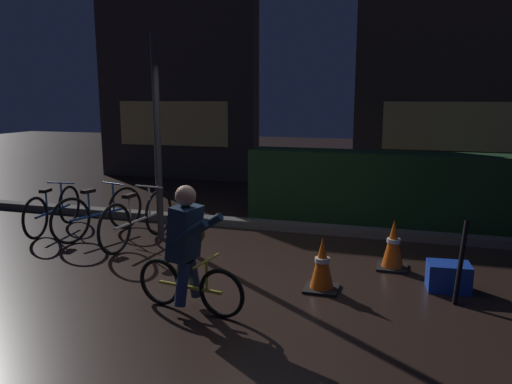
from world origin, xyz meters
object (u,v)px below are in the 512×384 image
cyclist (188,248)px  closed_umbrella (461,262)px  traffic_cone_near (322,265)px  parked_bike_left_mid (99,213)px  street_post (157,140)px  parked_bike_leftmost (53,210)px  parked_bike_center_left (138,219)px  traffic_cone_far (393,245)px  blue_crate (448,277)px

cyclist → closed_umbrella: cyclist is taller
traffic_cone_near → cyclist: size_ratio=0.48×
parked_bike_left_mid → cyclist: bearing=-113.6°
parked_bike_left_mid → street_post: bearing=-64.3°
closed_umbrella → parked_bike_leftmost: bearing=97.3°
parked_bike_left_mid → cyclist: cyclist is taller
parked_bike_leftmost → parked_bike_center_left: 1.65m
parked_bike_center_left → traffic_cone_near: bearing=-103.4°
parked_bike_center_left → traffic_cone_far: parked_bike_center_left is taller
parked_bike_leftmost → blue_crate: parked_bike_leftmost is taller
blue_crate → cyclist: (-2.47, -1.28, 0.48)m
traffic_cone_far → blue_crate: size_ratio=1.40×
closed_umbrella → blue_crate: bearing=36.2°
parked_bike_leftmost → cyclist: size_ratio=1.26×
parked_bike_left_mid → cyclist: 3.15m
parked_bike_left_mid → parked_bike_center_left: parked_bike_center_left is taller
traffic_cone_far → blue_crate: 0.82m
parked_bike_left_mid → traffic_cone_near: size_ratio=2.73×
traffic_cone_far → closed_umbrella: (0.68, -0.79, 0.11)m
traffic_cone_near → blue_crate: size_ratio=1.35×
traffic_cone_far → parked_bike_center_left: bearing=179.7°
street_post → blue_crate: size_ratio=6.64×
traffic_cone_near → cyclist: 1.50m
parked_bike_center_left → traffic_cone_far: (3.48, -0.02, -0.06)m
parked_bike_left_mid → blue_crate: (4.85, -0.75, -0.20)m
parked_bike_leftmost → parked_bike_center_left: size_ratio=0.91×
traffic_cone_far → traffic_cone_near: bearing=-127.1°
parked_bike_left_mid → traffic_cone_near: bearing=-91.1°
traffic_cone_far → blue_crate: bearing=-41.7°
parked_bike_center_left → closed_umbrella: bearing=-95.3°
street_post → parked_bike_left_mid: 1.46m
parked_bike_left_mid → closed_umbrella: closed_umbrella is taller
parked_bike_leftmost → traffic_cone_far: bearing=-100.5°
parked_bike_leftmost → blue_crate: (5.71, -0.80, -0.18)m
parked_bike_left_mid → traffic_cone_near: parked_bike_left_mid is taller
cyclist → closed_umbrella: bearing=30.2°
traffic_cone_far → closed_umbrella: size_ratio=0.72×
traffic_cone_near → cyclist: cyclist is taller
traffic_cone_far → cyclist: (-1.87, -1.82, 0.33)m
parked_bike_center_left → blue_crate: parked_bike_center_left is taller
street_post → traffic_cone_far: 3.54m
traffic_cone_near → closed_umbrella: size_ratio=0.70×
closed_umbrella → parked_bike_center_left: bearing=96.7°
street_post → closed_umbrella: bearing=-16.0°
parked_bike_left_mid → blue_crate: bearing=-81.9°
blue_crate → closed_umbrella: closed_umbrella is taller
parked_bike_left_mid → traffic_cone_far: size_ratio=2.63×
street_post → parked_bike_center_left: bearing=-114.8°
cyclist → parked_bike_leftmost: bearing=155.5°
street_post → parked_bike_leftmost: (-1.79, -0.10, -1.13)m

